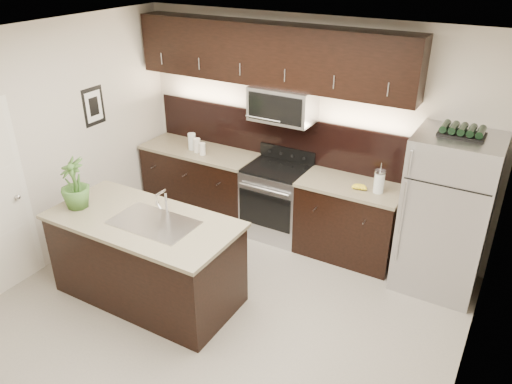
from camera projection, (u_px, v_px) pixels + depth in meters
ground at (220, 314)px, 5.10m from camera, size 4.50×4.50×0.00m
room_walls at (201, 161)px, 4.36m from camera, size 4.52×4.02×2.71m
counter_run at (262, 197)px, 6.40m from camera, size 3.51×0.65×0.94m
upper_fixtures at (271, 64)px, 5.75m from camera, size 3.49×0.40×1.66m
island at (147, 258)px, 5.17m from camera, size 1.96×0.96×0.94m
sink_faucet at (154, 221)px, 4.89m from camera, size 0.84×0.50×0.28m
refrigerator at (446, 215)px, 5.18m from camera, size 0.84×0.76×1.74m
wine_rack at (462, 131)px, 4.77m from camera, size 0.43×0.27×0.10m
plant at (74, 183)px, 5.07m from camera, size 0.37×0.37×0.54m
canisters at (196, 144)px, 6.50m from camera, size 0.32×0.18×0.22m
french_press at (379, 182)px, 5.43m from camera, size 0.12×0.12×0.34m
bananas at (355, 186)px, 5.56m from camera, size 0.19×0.16×0.05m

